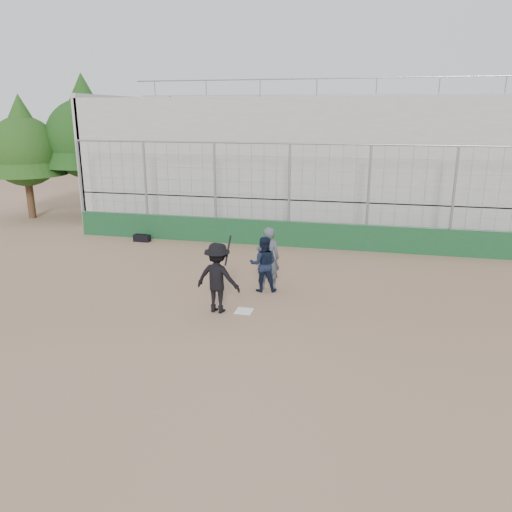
% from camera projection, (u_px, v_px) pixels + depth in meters
% --- Properties ---
extents(ground, '(90.00, 90.00, 0.00)m').
position_uv_depth(ground, '(244.00, 311.00, 13.33)').
color(ground, brown).
rests_on(ground, ground).
extents(home_plate, '(0.44, 0.44, 0.02)m').
position_uv_depth(home_plate, '(244.00, 311.00, 13.33)').
color(home_plate, white).
rests_on(home_plate, ground).
extents(backstop, '(18.10, 0.25, 4.04)m').
position_uv_depth(backstop, '(289.00, 222.00, 19.62)').
color(backstop, '#133C1F').
rests_on(backstop, ground).
extents(bleachers, '(20.25, 6.70, 6.98)m').
position_uv_depth(bleachers, '(307.00, 161.00, 23.70)').
color(bleachers, '#989898').
rests_on(bleachers, ground).
extents(tree_left, '(4.48, 4.48, 7.00)m').
position_uv_depth(tree_left, '(85.00, 128.00, 24.83)').
color(tree_left, '#3A2815').
rests_on(tree_left, ground).
extents(tree_right, '(3.84, 3.84, 6.00)m').
position_uv_depth(tree_right, '(23.00, 142.00, 24.15)').
color(tree_right, '#3A2515').
rests_on(tree_right, ground).
extents(batter_at_plate, '(1.30, 0.87, 2.02)m').
position_uv_depth(batter_at_plate, '(218.00, 278.00, 13.09)').
color(batter_at_plate, black).
rests_on(batter_at_plate, ground).
extents(catcher_crouched, '(0.91, 0.76, 1.13)m').
position_uv_depth(catcher_crouched, '(263.00, 273.00, 14.69)').
color(catcher_crouched, black).
rests_on(catcher_crouched, ground).
extents(umpire, '(0.81, 0.67, 1.71)m').
position_uv_depth(umpire, '(268.00, 262.00, 14.82)').
color(umpire, '#434B55').
rests_on(umpire, ground).
extents(equipment_bag, '(0.69, 0.31, 0.33)m').
position_uv_depth(equipment_bag, '(142.00, 238.00, 20.54)').
color(equipment_bag, black).
rests_on(equipment_bag, ground).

